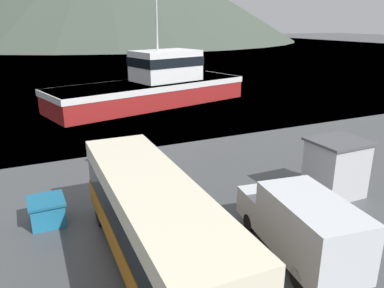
% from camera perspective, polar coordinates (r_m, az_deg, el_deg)
% --- Properties ---
extents(water_surface, '(240.00, 240.00, 0.00)m').
position_cam_1_polar(water_surface, '(142.32, -23.93, 13.58)').
color(water_surface, slate).
rests_on(water_surface, ground).
extents(tour_bus, '(2.71, 10.21, 3.12)m').
position_cam_1_polar(tour_bus, '(12.29, -5.98, -11.56)').
color(tour_bus, '#B26614').
rests_on(tour_bus, ground).
extents(delivery_van, '(2.84, 5.80, 2.38)m').
position_cam_1_polar(delivery_van, '(13.59, 16.32, -11.60)').
color(delivery_van, silver).
rests_on(delivery_van, ground).
extents(fishing_boat, '(20.62, 10.51, 11.26)m').
position_cam_1_polar(fishing_boat, '(37.27, -5.85, 8.91)').
color(fishing_boat, maroon).
rests_on(fishing_boat, water_surface).
extents(storage_bin, '(1.41, 1.52, 1.05)m').
position_cam_1_polar(storage_bin, '(16.47, -21.20, -9.49)').
color(storage_bin, teal).
rests_on(storage_bin, ground).
extents(dock_kiosk, '(2.49, 2.20, 2.70)m').
position_cam_1_polar(dock_kiosk, '(18.70, 21.06, -3.35)').
color(dock_kiosk, '#B2B2B7').
rests_on(dock_kiosk, ground).
extents(mooring_bollard, '(0.43, 0.43, 0.82)m').
position_cam_1_polar(mooring_bollard, '(22.38, -14.57, -1.72)').
color(mooring_bollard, black).
rests_on(mooring_bollard, ground).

